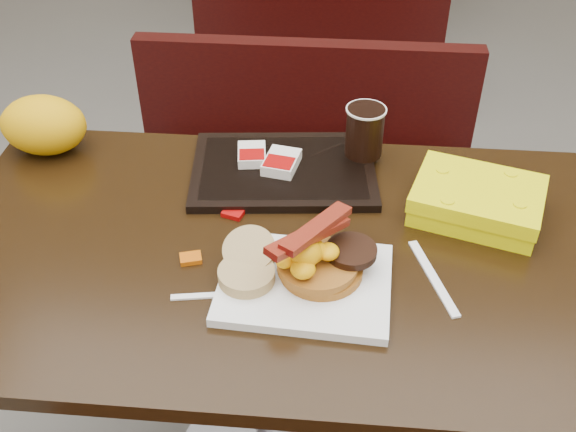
# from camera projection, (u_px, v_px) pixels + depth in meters

# --- Properties ---
(table_near) EXTENTS (1.20, 0.70, 0.75)m
(table_near) POSITION_uv_depth(u_px,v_px,m) (277.00, 380.00, 1.43)
(table_near) COLOR black
(table_near) RESTS_ON floor
(bench_near_n) EXTENTS (1.00, 0.46, 0.72)m
(bench_near_n) POSITION_uv_depth(u_px,v_px,m) (301.00, 189.00, 1.98)
(bench_near_n) COLOR black
(bench_near_n) RESTS_ON floor
(bench_far_s) EXTENTS (1.00, 0.46, 0.72)m
(bench_far_s) POSITION_uv_depth(u_px,v_px,m) (321.00, 23.00, 2.92)
(bench_far_s) COLOR black
(bench_far_s) RESTS_ON floor
(platter) EXTENTS (0.29, 0.23, 0.02)m
(platter) POSITION_uv_depth(u_px,v_px,m) (305.00, 284.00, 1.11)
(platter) COLOR white
(platter) RESTS_ON table_near
(pancake_stack) EXTENTS (0.15, 0.15, 0.03)m
(pancake_stack) POSITION_uv_depth(u_px,v_px,m) (321.00, 266.00, 1.11)
(pancake_stack) COLOR #974919
(pancake_stack) RESTS_ON platter
(sausage_patty) EXTENTS (0.10, 0.10, 0.01)m
(sausage_patty) POSITION_uv_depth(u_px,v_px,m) (351.00, 251.00, 1.11)
(sausage_patty) COLOR black
(sausage_patty) RESTS_ON pancake_stack
(scrambled_eggs) EXTENTS (0.10, 0.09, 0.05)m
(scrambled_eggs) POSITION_uv_depth(u_px,v_px,m) (305.00, 254.00, 1.08)
(scrambled_eggs) COLOR yellow
(scrambled_eggs) RESTS_ON pancake_stack
(bacon_strips) EXTENTS (0.16, 0.17, 0.01)m
(bacon_strips) POSITION_uv_depth(u_px,v_px,m) (308.00, 234.00, 1.06)
(bacon_strips) COLOR #4A0705
(bacon_strips) RESTS_ON scrambled_eggs
(muffin_bottom) EXTENTS (0.11, 0.11, 0.02)m
(muffin_bottom) POSITION_uv_depth(u_px,v_px,m) (246.00, 275.00, 1.10)
(muffin_bottom) COLOR tan
(muffin_bottom) RESTS_ON platter
(muffin_top) EXTENTS (0.10, 0.10, 0.05)m
(muffin_top) POSITION_uv_depth(u_px,v_px,m) (249.00, 251.00, 1.13)
(muffin_top) COLOR tan
(muffin_top) RESTS_ON platter
(fork) EXTENTS (0.12, 0.04, 0.00)m
(fork) POSITION_uv_depth(u_px,v_px,m) (198.00, 296.00, 1.10)
(fork) COLOR white
(fork) RESTS_ON table_near
(knife) EXTENTS (0.07, 0.18, 0.00)m
(knife) POSITION_uv_depth(u_px,v_px,m) (433.00, 277.00, 1.13)
(knife) COLOR white
(knife) RESTS_ON table_near
(condiment_syrup) EXTENTS (0.04, 0.04, 0.01)m
(condiment_syrup) POSITION_uv_depth(u_px,v_px,m) (191.00, 258.00, 1.16)
(condiment_syrup) COLOR #B54D07
(condiment_syrup) RESTS_ON table_near
(condiment_ketchup) EXTENTS (0.04, 0.04, 0.01)m
(condiment_ketchup) POSITION_uv_depth(u_px,v_px,m) (233.00, 213.00, 1.26)
(condiment_ketchup) COLOR #8C0504
(condiment_ketchup) RESTS_ON table_near
(tray) EXTENTS (0.39, 0.29, 0.02)m
(tray) POSITION_uv_depth(u_px,v_px,m) (284.00, 170.00, 1.36)
(tray) COLOR black
(tray) RESTS_ON table_near
(hashbrown_sleeve_left) EXTENTS (0.07, 0.08, 0.02)m
(hashbrown_sleeve_left) POSITION_uv_depth(u_px,v_px,m) (252.00, 155.00, 1.37)
(hashbrown_sleeve_left) COLOR silver
(hashbrown_sleeve_left) RESTS_ON tray
(hashbrown_sleeve_right) EXTENTS (0.08, 0.09, 0.02)m
(hashbrown_sleeve_right) POSITION_uv_depth(u_px,v_px,m) (281.00, 162.00, 1.35)
(hashbrown_sleeve_right) COLOR silver
(hashbrown_sleeve_right) RESTS_ON tray
(coffee_cup_far) EXTENTS (0.08, 0.08, 0.10)m
(coffee_cup_far) POSITION_uv_depth(u_px,v_px,m) (365.00, 131.00, 1.36)
(coffee_cup_far) COLOR black
(coffee_cup_far) RESTS_ON tray
(clamshell) EXTENTS (0.27, 0.23, 0.06)m
(clamshell) POSITION_uv_depth(u_px,v_px,m) (477.00, 201.00, 1.25)
(clamshell) COLOR #E1DB03
(clamshell) RESTS_ON table_near
(paper_bag) EXTENTS (0.21, 0.19, 0.12)m
(paper_bag) POSITION_uv_depth(u_px,v_px,m) (44.00, 125.00, 1.40)
(paper_bag) COLOR #DAA807
(paper_bag) RESTS_ON table_near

